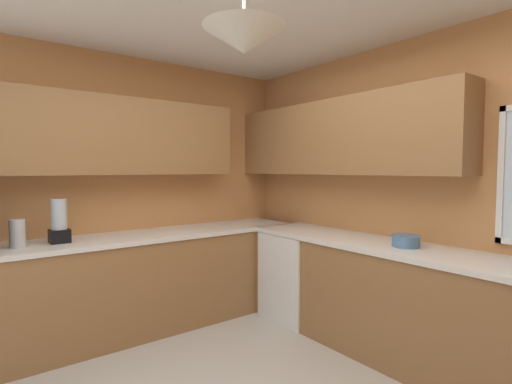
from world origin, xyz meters
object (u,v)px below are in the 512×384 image
Objects in this scene: bowl at (406,241)px; dishwasher at (299,275)px; kettle at (17,233)px; blender_appliance at (59,223)px.

dishwasher is at bearing -178.51° from bowl.
kettle is 0.30m from blender_appliance.
dishwasher is at bearing 72.30° from blender_appliance.
kettle is 1.05× the size of bowl.
dishwasher is 1.26m from bowl.
kettle reaches higher than dishwasher.
dishwasher is 2.26m from blender_appliance.
blender_appliance is (-1.81, -2.10, 0.12)m from bowl.
blender_appliance reaches higher than kettle.
bowl is at bearing 49.22° from blender_appliance.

